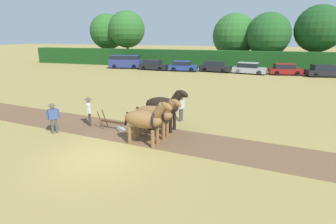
{
  "coord_description": "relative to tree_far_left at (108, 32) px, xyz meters",
  "views": [
    {
      "loc": [
        6.05,
        -9.19,
        5.19
      ],
      "look_at": [
        1.97,
        4.0,
        1.1
      ],
      "focal_mm": 28.0,
      "sensor_mm": 36.0,
      "label": 1
    }
  ],
  "objects": [
    {
      "name": "farmer_at_plow",
      "position": [
        17.95,
        -34.26,
        -4.75
      ],
      "size": [
        0.43,
        0.57,
        1.69
      ],
      "rotation": [
        0.0,
        0.0,
        0.58
      ],
      "color": "#38332D",
      "rests_on": "ground"
    },
    {
      "name": "farmer_onlooker_left",
      "position": [
        16.81,
        -35.9,
        -4.77
      ],
      "size": [
        0.45,
        0.53,
        1.66
      ],
      "rotation": [
        0.0,
        0.0,
        -0.66
      ],
      "color": "#4C4C4C",
      "rests_on": "ground"
    },
    {
      "name": "plowed_furrow_strip",
      "position": [
        17.38,
        -34.19,
        -5.73
      ],
      "size": [
        31.89,
        6.45,
        0.01
      ],
      "primitive_type": "cube",
      "rotation": [
        0.0,
        0.0,
        -0.11
      ],
      "color": "brown",
      "rests_on": "ground"
    },
    {
      "name": "parked_car_center",
      "position": [
        21.91,
        -8.52,
        -5.0
      ],
      "size": [
        4.59,
        2.4,
        1.54
      ],
      "rotation": [
        0.0,
        0.0,
        -0.15
      ],
      "color": "black",
      "rests_on": "ground"
    },
    {
      "name": "draft_horse_lead_left",
      "position": [
        22.11,
        -35.83,
        -4.46
      ],
      "size": [
        2.68,
        1.12,
        2.32
      ],
      "rotation": [
        0.0,
        0.0,
        -0.11
      ],
      "color": "brown",
      "rests_on": "ground"
    },
    {
      "name": "tree_far_left",
      "position": [
        0.0,
        0.0,
        0.0
      ],
      "size": [
        6.68,
        6.68,
        9.09
      ],
      "color": "#4C3823",
      "rests_on": "ground"
    },
    {
      "name": "parked_car_center_left",
      "position": [
        17.28,
        -9.04,
        -5.02
      ],
      "size": [
        4.34,
        2.19,
        1.48
      ],
      "rotation": [
        0.0,
        0.0,
        0.09
      ],
      "color": "navy",
      "rests_on": "ground"
    },
    {
      "name": "plow",
      "position": [
        19.65,
        -34.44,
        -5.42
      ],
      "size": [
        1.7,
        0.51,
        1.13
      ],
      "rotation": [
        0.0,
        0.0,
        -0.11
      ],
      "color": "#4C331E",
      "rests_on": "ground"
    },
    {
      "name": "parked_car_center_right",
      "position": [
        26.65,
        -9.13,
        -5.0
      ],
      "size": [
        4.64,
        2.45,
        1.53
      ],
      "rotation": [
        0.0,
        0.0,
        -0.17
      ],
      "color": "#A8A8B2",
      "rests_on": "ground"
    },
    {
      "name": "tree_center_right",
      "position": [
        36.17,
        -0.69,
        0.3
      ],
      "size": [
        6.95,
        6.95,
        9.52
      ],
      "color": "#423323",
      "rests_on": "ground"
    },
    {
      "name": "parked_car_far_right",
      "position": [
        35.83,
        -9.01,
        -5.0
      ],
      "size": [
        4.61,
        2.6,
        1.54
      ],
      "rotation": [
        0.0,
        0.0,
        0.18
      ],
      "color": "black",
      "rests_on": "ground"
    },
    {
      "name": "draft_horse_trail_left",
      "position": [
        22.35,
        -33.64,
        -4.33
      ],
      "size": [
        2.66,
        1.23,
        2.46
      ],
      "rotation": [
        0.0,
        0.0,
        -0.11
      ],
      "color": "black",
      "rests_on": "ground"
    },
    {
      "name": "tree_left",
      "position": [
        4.62,
        -1.11,
        0.38
      ],
      "size": [
        6.63,
        6.63,
        9.44
      ],
      "color": "brown",
      "rests_on": "ground"
    },
    {
      "name": "ground_plane",
      "position": [
        20.65,
        -37.72,
        -5.74
      ],
      "size": [
        240.0,
        240.0,
        0.0
      ],
      "primitive_type": "plane",
      "color": "#998447"
    },
    {
      "name": "tree_center_left",
      "position": [
        23.74,
        1.19,
        -0.68
      ],
      "size": [
        7.38,
        7.38,
        8.75
      ],
      "color": "#4C3823",
      "rests_on": "ground"
    },
    {
      "name": "tree_center",
      "position": [
        29.12,
        -1.0,
        -0.57
      ],
      "size": [
        6.86,
        6.86,
        8.61
      ],
      "color": "#423323",
      "rests_on": "ground"
    },
    {
      "name": "parked_car_right",
      "position": [
        31.26,
        -8.66,
        -5.02
      ],
      "size": [
        4.35,
        2.49,
        1.49
      ],
      "rotation": [
        0.0,
        0.0,
        0.16
      ],
      "color": "maroon",
      "rests_on": "ground"
    },
    {
      "name": "farmer_beside_team",
      "position": [
        22.88,
        -31.81,
        -4.78
      ],
      "size": [
        0.41,
        0.62,
        1.65
      ],
      "rotation": [
        0.0,
        0.0,
        -0.3
      ],
      "color": "#4C4C4C",
      "rests_on": "ground"
    },
    {
      "name": "draft_horse_lead_right",
      "position": [
        22.23,
        -34.73,
        -4.49
      ],
      "size": [
        2.78,
        1.09,
        2.23
      ],
      "rotation": [
        0.0,
        0.0,
        -0.11
      ],
      "color": "brown",
      "rests_on": "ground"
    },
    {
      "name": "hedgerow",
      "position": [
        20.65,
        -4.4,
        -4.33
      ],
      "size": [
        65.58,
        1.95,
        2.81
      ],
      "primitive_type": "cube",
      "color": "#194719",
      "rests_on": "ground"
    },
    {
      "name": "parked_van",
      "position": [
        7.69,
        -8.49,
        -4.68
      ],
      "size": [
        5.34,
        2.75,
        2.06
      ],
      "rotation": [
        0.0,
        0.0,
        0.18
      ],
      "color": "navy",
      "rests_on": "ground"
    },
    {
      "name": "parked_car_left",
      "position": [
        12.67,
        -9.06,
        -5.01
      ],
      "size": [
        4.42,
        2.03,
        1.51
      ],
      "rotation": [
        0.0,
        0.0,
        -0.06
      ],
      "color": "black",
      "rests_on": "ground"
    }
  ]
}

